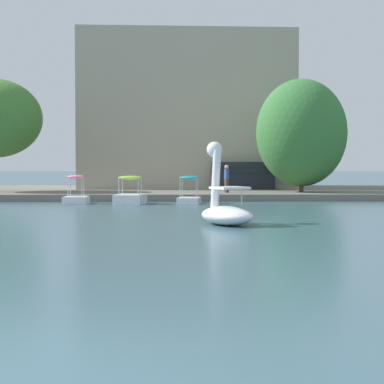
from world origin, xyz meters
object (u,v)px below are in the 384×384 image
(person_on_path, at_px, (227,177))
(pedal_boat_teal, at_px, (189,194))
(swan_boat, at_px, (225,208))
(tree_willow_near_path, at_px, (302,133))
(pedal_boat_lime, at_px, (130,196))
(parked_van, at_px, (243,174))
(pedal_boat_pink, at_px, (76,196))

(person_on_path, bearing_deg, pedal_boat_teal, -116.64)
(swan_boat, distance_m, pedal_boat_teal, 12.40)
(pedal_boat_teal, height_order, tree_willow_near_path, tree_willow_near_path)
(pedal_boat_lime, height_order, tree_willow_near_path, tree_willow_near_path)
(pedal_boat_lime, bearing_deg, parked_van, 58.18)
(parked_van, bearing_deg, pedal_boat_pink, -132.00)
(pedal_boat_teal, relative_size, tree_willow_near_path, 0.27)
(swan_boat, bearing_deg, pedal_boat_teal, 94.42)
(pedal_boat_lime, distance_m, person_on_path, 7.35)
(tree_willow_near_path, relative_size, person_on_path, 4.45)
(pedal_boat_teal, height_order, parked_van, parked_van)
(pedal_boat_pink, bearing_deg, pedal_boat_lime, -6.99)
(pedal_boat_lime, relative_size, person_on_path, 1.51)
(parked_van, bearing_deg, pedal_boat_lime, -121.82)
(swan_boat, xyz_separation_m, tree_willow_near_path, (6.00, 18.04, 3.43))
(pedal_boat_lime, relative_size, pedal_boat_pink, 1.37)
(pedal_boat_teal, xyz_separation_m, pedal_boat_lime, (-3.02, -0.41, -0.06))
(pedal_boat_teal, relative_size, pedal_boat_pink, 1.08)
(pedal_boat_lime, distance_m, tree_willow_near_path, 12.22)
(swan_boat, relative_size, parked_van, 0.64)
(tree_willow_near_path, bearing_deg, pedal_boat_lime, -148.60)
(swan_boat, bearing_deg, parked_van, 82.68)
(pedal_boat_lime, height_order, pedal_boat_pink, pedal_boat_pink)
(person_on_path, bearing_deg, parked_van, 75.28)
(pedal_boat_lime, height_order, person_on_path, person_on_path)
(pedal_boat_teal, distance_m, tree_willow_near_path, 9.64)
(pedal_boat_pink, height_order, tree_willow_near_path, tree_willow_near_path)
(pedal_boat_teal, bearing_deg, person_on_path, 63.36)
(pedal_boat_teal, distance_m, pedal_boat_pink, 5.84)
(pedal_boat_teal, height_order, person_on_path, person_on_path)
(pedal_boat_teal, xyz_separation_m, parked_van, (3.93, 10.79, 0.92))
(pedal_boat_pink, relative_size, tree_willow_near_path, 0.25)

